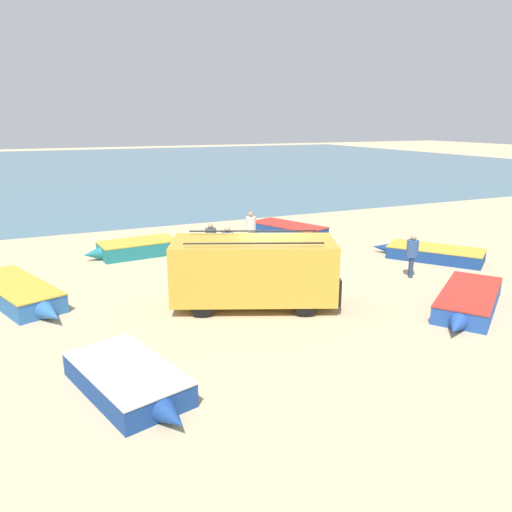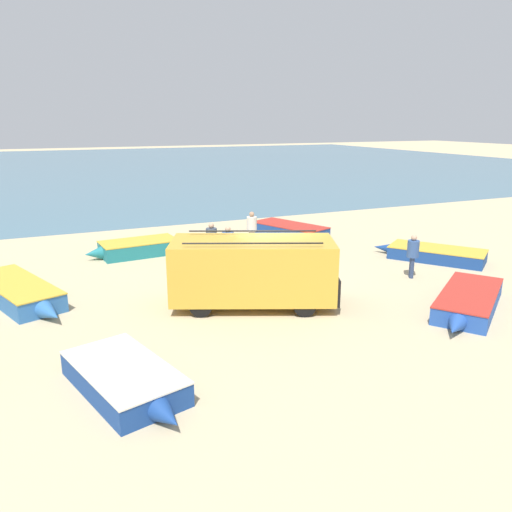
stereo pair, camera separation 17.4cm
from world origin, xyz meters
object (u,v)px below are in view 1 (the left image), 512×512
Objects in this scene: fishing_rowboat_3 at (286,230)px; fisherman_2 at (228,244)px; fishing_rowboat_4 at (433,253)px; fishing_rowboat_5 at (135,248)px; fishing_rowboat_0 at (129,380)px; fishing_rowboat_2 at (18,293)px; fisherman_0 at (412,252)px; parked_van at (254,270)px; fisherman_3 at (211,239)px; fishing_rowboat_1 at (468,301)px; fisherman_1 at (251,227)px.

fishing_rowboat_3 is 2.76× the size of fisherman_2.
fishing_rowboat_5 is at bearing 26.68° from fishing_rowboat_4.
fishing_rowboat_0 is 11.68m from fishing_rowboat_5.
fishing_rowboat_4 is 12.82m from fishing_rowboat_5.
fisherman_0 reaches higher than fishing_rowboat_2.
parked_van is 5.15m from fisherman_3.
fishing_rowboat_5 is (-7.72, -0.57, -0.01)m from fishing_rowboat_3.
fishing_rowboat_1 is at bearing -4.28° from parked_van.
fishing_rowboat_2 is 1.34× the size of fishing_rowboat_5.
fishing_rowboat_0 is at bearing -32.14° from fishing_rowboat_1.
fishing_rowboat_3 reaches higher than fishing_rowboat_4.
fishing_rowboat_5 is 4.73m from fisherman_2.
fisherman_3 is (4.98, 8.85, 0.74)m from fishing_rowboat_0.
fisherman_0 is at bearing 93.62° from fishing_rowboat_0.
fisherman_2 is at bearing 74.38° from fishing_rowboat_2.
fisherman_1 reaches higher than fisherman_3.
fisherman_2 is (5.31, 7.80, 0.76)m from fishing_rowboat_0.
fishing_rowboat_0 is 0.88× the size of fishing_rowboat_1.
fisherman_2 reaches higher than fisherman_3.
fisherman_1 is 2.82m from fisherman_3.
fishing_rowboat_5 is (-8.21, 10.80, 0.03)m from fishing_rowboat_1.
fisherman_2 is (7.56, 0.68, 0.73)m from fishing_rowboat_2.
fisherman_2 is at bearing 31.51° from fisherman_1.
parked_van is 4.14m from fisherman_2.
fisherman_2 reaches higher than fishing_rowboat_5.
fishing_rowboat_3 reaches higher than fishing_rowboat_2.
fishing_rowboat_3 is at bearing 79.78° from parked_van.
fishing_rowboat_1 is at bearing 89.51° from fisherman_1.
fishing_rowboat_1 is 2.60× the size of fisherman_1.
fishing_rowboat_0 is 0.74× the size of fishing_rowboat_2.
fisherman_2 is at bearing 129.75° from fishing_rowboat_0.
fishing_rowboat_4 is (9.13, 1.86, -0.92)m from parked_van.
fishing_rowboat_2 is 3.29× the size of fisherman_0.
fisherman_1 reaches higher than fishing_rowboat_4.
fisherman_3 reaches higher than fishing_rowboat_0.
fishing_rowboat_0 is at bearing 75.94° from fishing_rowboat_4.
fishing_rowboat_1 is at bearing 110.86° from fisherman_0.
fishing_rowboat_0 is 9.46m from fisherman_2.
fisherman_0 is 0.95× the size of fisherman_2.
fishing_rowboat_5 reaches higher than fishing_rowboat_0.
fishing_rowboat_3 is 2.74× the size of fisherman_1.
fishing_rowboat_4 is 2.51× the size of fisherman_2.
fisherman_3 reaches higher than fishing_rowboat_3.
fishing_rowboat_1 reaches higher than fishing_rowboat_4.
fishing_rowboat_5 is 2.45× the size of fisherman_0.
fishing_rowboat_4 is 2.65× the size of fisherman_0.
fishing_rowboat_0 is 12.71m from fisherman_1.
fishing_rowboat_1 is 1.04× the size of fishing_rowboat_4.
fishing_rowboat_0 is at bearing 35.63° from fisherman_1.
parked_van reaches higher than fisherman_2.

